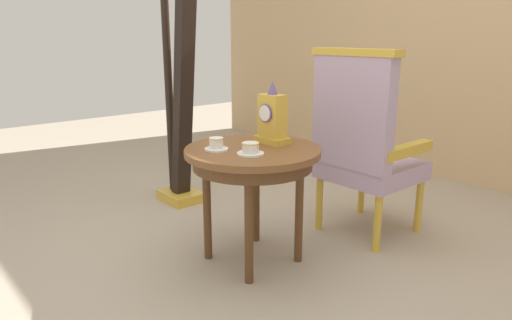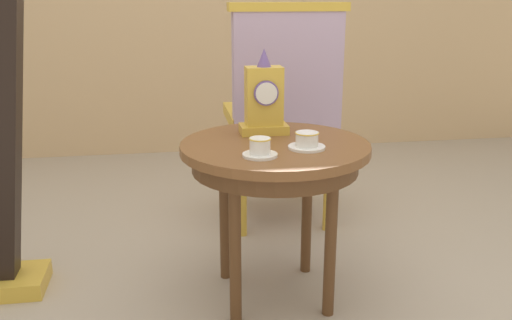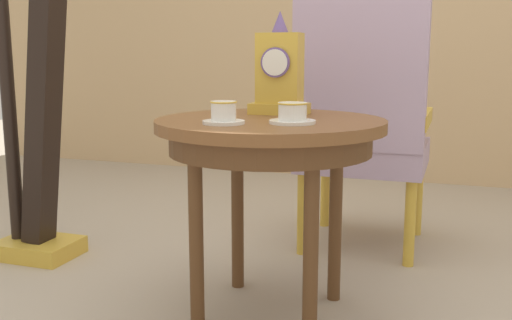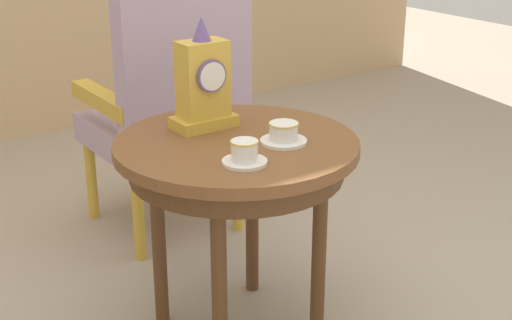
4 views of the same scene
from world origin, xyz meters
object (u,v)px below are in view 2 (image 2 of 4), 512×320
side_table (275,162)px  teacup_right (307,141)px  teacup_left (260,148)px  armchair (282,115)px  mantel_clock (263,100)px

side_table → teacup_right: 0.17m
side_table → teacup_left: 0.22m
armchair → mantel_clock: bearing=-109.3°
side_table → mantel_clock: 0.26m
teacup_left → side_table: bearing=63.1°
side_table → teacup_left: size_ratio=5.87×
teacup_right → armchair: size_ratio=0.12×
side_table → armchair: armchair is taller
teacup_right → armchair: bearing=84.5°
side_table → mantel_clock: size_ratio=2.13×
mantel_clock → armchair: bearing=70.7°
side_table → teacup_left: bearing=-116.9°
teacup_left → armchair: (0.26, 0.88, -0.08)m
mantel_clock → teacup_left: bearing=-101.6°
side_table → teacup_left: teacup_left is taller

